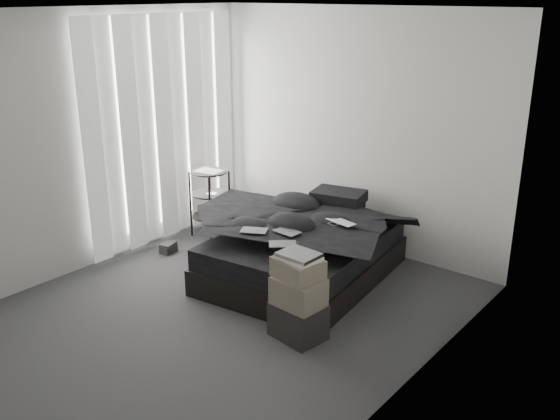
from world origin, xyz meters
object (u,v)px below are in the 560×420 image
Objects in this scene: bed at (302,265)px; box_lower at (298,320)px; side_stand at (210,204)px; laptop at (338,217)px.

bed is 4.60× the size of box_lower.
side_stand is (-1.53, 0.23, 0.26)m from bed.
side_stand is 2.51m from box_lower.
laptop is 1.22m from box_lower.
laptop is 0.74× the size of box_lower.
box_lower is at bearing -28.35° from side_stand.
box_lower is at bearing -61.40° from laptop.
box_lower reaches higher than bed.
box_lower is (0.33, -1.04, -0.55)m from laptop.
bed is 1.57m from side_stand.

